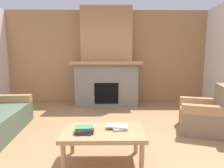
% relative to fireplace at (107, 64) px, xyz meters
% --- Properties ---
extents(ground, '(9.00, 9.00, 0.00)m').
position_rel_fireplace_xyz_m(ground, '(0.00, -2.62, -1.16)').
color(ground, '#9E754C').
extents(wall_back_wood_panel, '(6.00, 0.12, 2.70)m').
position_rel_fireplace_xyz_m(wall_back_wood_panel, '(0.00, 0.38, 0.19)').
color(wall_back_wood_panel, '#A87A4C').
rests_on(wall_back_wood_panel, ground).
extents(fireplace, '(1.90, 0.82, 2.70)m').
position_rel_fireplace_xyz_m(fireplace, '(0.00, 0.00, 0.00)').
color(fireplace, gray).
rests_on(fireplace, ground).
extents(armchair, '(0.96, 0.96, 0.85)m').
position_rel_fireplace_xyz_m(armchair, '(1.81, -2.07, -0.87)').
color(armchair, '#847056').
rests_on(armchair, ground).
extents(coffee_table, '(1.00, 0.60, 0.43)m').
position_rel_fireplace_xyz_m(coffee_table, '(0.01, -3.06, -0.79)').
color(coffee_table, tan).
rests_on(coffee_table, ground).
extents(book_stack_near_edge, '(0.24, 0.25, 0.07)m').
position_rel_fireplace_xyz_m(book_stack_near_edge, '(-0.21, -3.12, -0.70)').
color(book_stack_near_edge, '#2D2D33').
rests_on(book_stack_near_edge, coffee_table).
extents(book_stack_center, '(0.29, 0.24, 0.05)m').
position_rel_fireplace_xyz_m(book_stack_center, '(0.20, -3.00, -0.71)').
color(book_stack_center, beige).
rests_on(book_stack_center, coffee_table).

